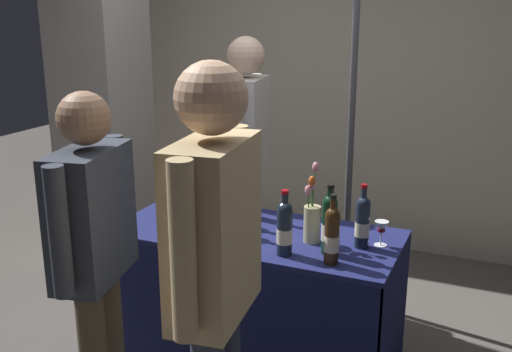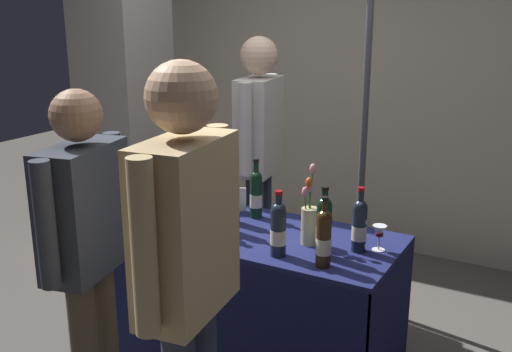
# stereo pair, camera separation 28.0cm
# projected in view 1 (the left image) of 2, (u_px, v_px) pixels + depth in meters

# --- Properties ---
(back_partition) EXTENTS (6.15, 0.12, 3.19)m
(back_partition) POSITION_uv_depth(u_px,v_px,m) (360.00, 49.00, 4.67)
(back_partition) COLOR #B2A893
(back_partition) RESTS_ON ground_plane
(concrete_pillar) EXTENTS (0.54, 0.54, 2.85)m
(concrete_pillar) POSITION_uv_depth(u_px,v_px,m) (100.00, 77.00, 4.31)
(concrete_pillar) COLOR gray
(concrete_pillar) RESTS_ON ground_plane
(tasting_table) EXTENTS (1.49, 0.68, 0.79)m
(tasting_table) POSITION_uv_depth(u_px,v_px,m) (256.00, 275.00, 3.17)
(tasting_table) COLOR #191E51
(tasting_table) RESTS_ON ground_plane
(featured_wine_bottle) EXTENTS (0.08, 0.08, 0.33)m
(featured_wine_bottle) POSITION_uv_depth(u_px,v_px,m) (204.00, 208.00, 3.02)
(featured_wine_bottle) COLOR #192333
(featured_wine_bottle) RESTS_ON tasting_table
(display_bottle_0) EXTENTS (0.07, 0.07, 0.30)m
(display_bottle_0) POSITION_uv_depth(u_px,v_px,m) (231.00, 201.00, 3.18)
(display_bottle_0) COLOR #192333
(display_bottle_0) RESTS_ON tasting_table
(display_bottle_1) EXTENTS (0.08, 0.08, 0.32)m
(display_bottle_1) POSITION_uv_depth(u_px,v_px,m) (285.00, 227.00, 2.77)
(display_bottle_1) COLOR #192333
(display_bottle_1) RESTS_ON tasting_table
(display_bottle_2) EXTENTS (0.07, 0.07, 0.33)m
(display_bottle_2) POSITION_uv_depth(u_px,v_px,m) (194.00, 202.00, 3.11)
(display_bottle_2) COLOR #38230F
(display_bottle_2) RESTS_ON tasting_table
(display_bottle_3) EXTENTS (0.07, 0.07, 0.32)m
(display_bottle_3) POSITION_uv_depth(u_px,v_px,m) (226.00, 207.00, 3.05)
(display_bottle_3) COLOR #38230F
(display_bottle_3) RESTS_ON tasting_table
(display_bottle_4) EXTENTS (0.07, 0.07, 0.34)m
(display_bottle_4) POSITION_uv_depth(u_px,v_px,m) (329.00, 223.00, 2.78)
(display_bottle_4) COLOR black
(display_bottle_4) RESTS_ON tasting_table
(display_bottle_5) EXTENTS (0.07, 0.07, 0.32)m
(display_bottle_5) POSITION_uv_depth(u_px,v_px,m) (362.00, 221.00, 2.86)
(display_bottle_5) COLOR #192333
(display_bottle_5) RESTS_ON tasting_table
(display_bottle_6) EXTENTS (0.07, 0.07, 0.33)m
(display_bottle_6) POSITION_uv_depth(u_px,v_px,m) (332.00, 235.00, 2.67)
(display_bottle_6) COLOR #38230F
(display_bottle_6) RESTS_ON tasting_table
(display_bottle_7) EXTENTS (0.07, 0.07, 0.34)m
(display_bottle_7) POSITION_uv_depth(u_px,v_px,m) (252.00, 193.00, 3.27)
(display_bottle_7) COLOR black
(display_bottle_7) RESTS_ON tasting_table
(wine_glass_near_vendor) EXTENTS (0.06, 0.06, 0.12)m
(wine_glass_near_vendor) POSITION_uv_depth(u_px,v_px,m) (179.00, 204.00, 3.25)
(wine_glass_near_vendor) COLOR silver
(wine_glass_near_vendor) RESTS_ON tasting_table
(wine_glass_mid) EXTENTS (0.07, 0.07, 0.13)m
(wine_glass_mid) POSITION_uv_depth(u_px,v_px,m) (381.00, 228.00, 2.89)
(wine_glass_mid) COLOR silver
(wine_glass_mid) RESTS_ON tasting_table
(flower_vase) EXTENTS (0.08, 0.09, 0.41)m
(flower_vase) POSITION_uv_depth(u_px,v_px,m) (312.00, 218.00, 2.93)
(flower_vase) COLOR tan
(flower_vase) RESTS_ON tasting_table
(brochure_stand) EXTENTS (0.16, 0.11, 0.14)m
(brochure_stand) POSITION_uv_depth(u_px,v_px,m) (226.00, 200.00, 3.36)
(brochure_stand) COLOR silver
(brochure_stand) RESTS_ON tasting_table
(vendor_presenter) EXTENTS (0.27, 0.56, 1.74)m
(vendor_presenter) POSITION_uv_depth(u_px,v_px,m) (246.00, 146.00, 3.84)
(vendor_presenter) COLOR #2D3347
(vendor_presenter) RESTS_ON ground_plane
(taster_foreground_right) EXTENTS (0.26, 0.59, 1.76)m
(taster_foreground_right) POSITION_uv_depth(u_px,v_px,m) (215.00, 263.00, 2.04)
(taster_foreground_right) COLOR #2D3347
(taster_foreground_right) RESTS_ON ground_plane
(taster_foreground_left) EXTENTS (0.30, 0.60, 1.60)m
(taster_foreground_left) POSITION_uv_depth(u_px,v_px,m) (94.00, 242.00, 2.51)
(taster_foreground_left) COLOR #4C4233
(taster_foreground_left) RESTS_ON ground_plane
(booth_signpost) EXTENTS (0.45, 0.04, 2.30)m
(booth_signpost) POSITION_uv_depth(u_px,v_px,m) (352.00, 97.00, 3.67)
(booth_signpost) COLOR #47474C
(booth_signpost) RESTS_ON ground_plane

